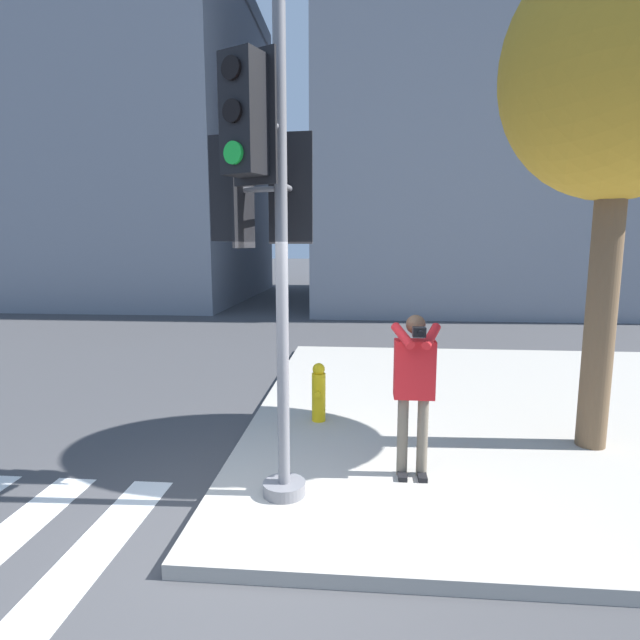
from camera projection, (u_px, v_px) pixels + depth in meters
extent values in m
plane|color=#424244|center=(244.00, 544.00, 4.16)|extent=(160.00, 160.00, 0.00)
cube|color=#ADA89E|center=(534.00, 410.00, 7.31)|extent=(8.00, 8.00, 0.13)
cube|color=silver|center=(96.00, 547.00, 4.11)|extent=(0.42, 2.29, 0.01)
cube|color=silver|center=(1.00, 542.00, 4.18)|extent=(0.42, 2.29, 0.01)
cylinder|color=slate|center=(284.00, 488.00, 4.73)|extent=(0.41, 0.41, 0.12)
cylinder|color=slate|center=(282.00, 259.00, 4.40)|extent=(0.11, 0.11, 4.20)
cylinder|color=slate|center=(287.00, 187.00, 4.51)|extent=(0.08, 0.32, 0.05)
cube|color=black|center=(294.00, 190.00, 4.78)|extent=(0.32, 0.27, 0.90)
cube|color=black|center=(290.00, 189.00, 4.66)|extent=(0.42, 0.06, 1.02)
cylinder|color=black|center=(296.00, 160.00, 4.87)|extent=(0.17, 0.05, 0.17)
cylinder|color=black|center=(297.00, 192.00, 4.92)|extent=(0.17, 0.05, 0.17)
cylinder|color=green|center=(297.00, 223.00, 4.96)|extent=(0.17, 0.05, 0.17)
cylinder|color=slate|center=(265.00, 122.00, 4.05)|extent=(0.18, 0.31, 0.05)
cube|color=black|center=(244.00, 115.00, 3.82)|extent=(0.37, 0.35, 0.90)
cube|color=black|center=(254.00, 119.00, 3.93)|extent=(0.39, 0.20, 1.02)
cylinder|color=black|center=(231.00, 68.00, 3.66)|extent=(0.17, 0.10, 0.17)
cylinder|color=black|center=(232.00, 111.00, 3.70)|extent=(0.17, 0.10, 0.17)
cylinder|color=green|center=(233.00, 153.00, 3.75)|extent=(0.17, 0.10, 0.17)
cylinder|color=slate|center=(258.00, 189.00, 4.37)|extent=(0.32, 0.12, 0.05)
cube|color=black|center=(230.00, 190.00, 4.45)|extent=(0.30, 0.34, 0.90)
cube|color=black|center=(243.00, 190.00, 4.42)|extent=(0.11, 0.42, 1.02)
cylinder|color=black|center=(215.00, 156.00, 4.45)|extent=(0.07, 0.17, 0.17)
cylinder|color=black|center=(216.00, 191.00, 4.49)|extent=(0.07, 0.17, 0.17)
cylinder|color=green|center=(217.00, 225.00, 4.54)|extent=(0.07, 0.17, 0.17)
cube|color=black|center=(402.00, 475.00, 5.08)|extent=(0.09, 0.24, 0.05)
cube|color=black|center=(422.00, 475.00, 5.06)|extent=(0.09, 0.24, 0.05)
cylinder|color=#6B6051|center=(402.00, 436.00, 5.08)|extent=(0.11, 0.11, 0.83)
cylinder|color=#6B6051|center=(422.00, 437.00, 5.07)|extent=(0.11, 0.11, 0.83)
cube|color=red|center=(414.00, 369.00, 4.97)|extent=(0.40, 0.22, 0.59)
sphere|color=brown|center=(416.00, 324.00, 4.90)|extent=(0.19, 0.19, 0.19)
cube|color=black|center=(419.00, 332.00, 4.60)|extent=(0.12, 0.10, 0.09)
cylinder|color=black|center=(420.00, 333.00, 4.53)|extent=(0.06, 0.08, 0.06)
cylinder|color=red|center=(403.00, 336.00, 4.78)|extent=(0.23, 0.35, 0.22)
cylinder|color=red|center=(431.00, 336.00, 4.76)|extent=(0.23, 0.35, 0.22)
cylinder|color=brown|center=(602.00, 306.00, 5.64)|extent=(0.33, 0.33, 3.32)
ellipsoid|color=#BC8E28|center=(622.00, 68.00, 5.26)|extent=(2.50, 2.50, 2.75)
cylinder|color=yellow|center=(319.00, 397.00, 6.66)|extent=(0.18, 0.18, 0.65)
sphere|color=yellow|center=(319.00, 369.00, 6.60)|extent=(0.17, 0.17, 0.17)
cylinder|color=yellow|center=(318.00, 394.00, 6.53)|extent=(0.08, 0.06, 0.08)
cube|color=gray|center=(135.00, 156.00, 22.50)|extent=(10.32, 11.68, 12.78)
cube|color=gray|center=(534.00, 77.00, 21.15)|extent=(17.81, 13.93, 18.94)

